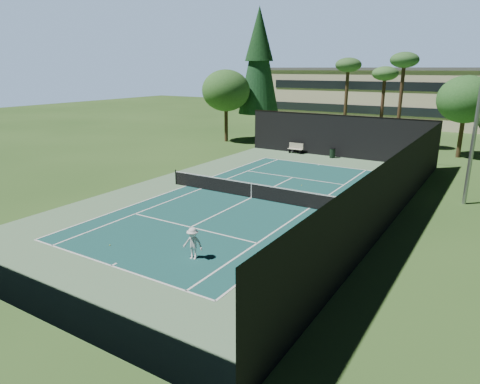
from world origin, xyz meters
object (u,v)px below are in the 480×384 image
(player, at_px, (193,244))
(trash_bin, at_px, (332,153))
(tennis_ball_c, at_px, (302,185))
(tennis_ball_d, at_px, (229,179))
(park_bench, at_px, (296,148))
(tennis_net, at_px, (251,190))
(tennis_ball_a, at_px, (110,245))
(tennis_ball_b, at_px, (246,189))

(player, bearing_deg, trash_bin, 85.44)
(player, bearing_deg, tennis_ball_c, 83.38)
(player, distance_m, tennis_ball_d, 14.36)
(park_bench, xyz_separation_m, trash_bin, (3.92, -0.24, -0.07))
(tennis_net, height_order, park_bench, tennis_net)
(tennis_ball_d, xyz_separation_m, park_bench, (-0.05, 12.20, 0.51))
(tennis_ball_a, height_order, park_bench, park_bench)
(tennis_net, bearing_deg, tennis_ball_b, 130.13)
(player, height_order, park_bench, player)
(tennis_ball_c, xyz_separation_m, trash_bin, (-1.66, 10.77, 0.45))
(player, relative_size, tennis_ball_d, 19.75)
(park_bench, distance_m, trash_bin, 3.93)
(tennis_ball_b, xyz_separation_m, tennis_ball_c, (2.92, 2.93, 0.00))
(tennis_ball_a, bearing_deg, trash_bin, 86.31)
(tennis_ball_c, distance_m, trash_bin, 10.91)
(tennis_ball_a, relative_size, tennis_ball_b, 1.08)
(tennis_ball_c, bearing_deg, park_bench, 116.88)
(player, xyz_separation_m, park_bench, (-6.57, 24.99, -0.19))
(tennis_net, distance_m, player, 9.76)
(tennis_net, relative_size, tennis_ball_d, 173.26)
(park_bench, bearing_deg, tennis_ball_b, -79.21)
(player, height_order, tennis_ball_d, player)
(tennis_ball_a, xyz_separation_m, park_bench, (-2.27, 25.96, 0.52))
(tennis_net, distance_m, tennis_ball_d, 5.23)
(player, relative_size, trash_bin, 1.56)
(tennis_ball_c, distance_m, tennis_ball_d, 5.66)
(tennis_ball_d, bearing_deg, tennis_ball_b, -33.69)
(tennis_ball_a, distance_m, tennis_ball_d, 13.93)
(tennis_ball_d, height_order, trash_bin, trash_bin)
(tennis_net, bearing_deg, trash_bin, 90.38)
(tennis_ball_a, height_order, tennis_ball_d, tennis_ball_d)
(tennis_ball_b, distance_m, trash_bin, 13.77)
(tennis_ball_a, relative_size, tennis_ball_c, 0.98)
(player, xyz_separation_m, tennis_ball_b, (-3.91, 11.05, -0.71))
(tennis_ball_a, xyz_separation_m, tennis_ball_c, (3.31, 14.95, 0.00))
(tennis_ball_b, height_order, tennis_ball_c, tennis_ball_c)
(tennis_ball_c, bearing_deg, player, -85.96)
(tennis_ball_a, relative_size, park_bench, 0.04)
(tennis_ball_a, height_order, tennis_ball_b, tennis_ball_a)
(player, height_order, tennis_ball_a, player)
(player, relative_size, park_bench, 0.98)
(tennis_ball_b, relative_size, tennis_ball_c, 0.90)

